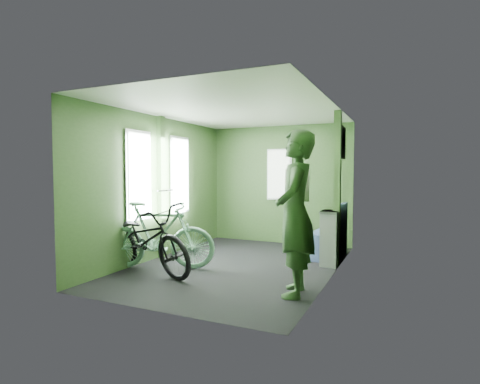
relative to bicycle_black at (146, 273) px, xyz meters
The scene contains 6 objects.
room 1.95m from the bicycle_black, 44.49° to the left, with size 4.00×4.02×2.31m.
bicycle_black is the anchor object (origin of this frame).
bicycle_mint 0.21m from the bicycle_black, 79.82° to the left, with size 0.47×1.66×1.00m, color #7EBC9A.
passenger 2.33m from the bicycle_black, ahead, with size 0.58×0.76×1.88m.
waste_box 2.72m from the bicycle_black, 33.33° to the left, with size 0.24×0.34×0.83m, color slate.
bench_seat 2.93m from the bicycle_black, 43.17° to the left, with size 0.51×0.86×0.89m.
Camera 1 is at (2.31, -5.02, 1.41)m, focal length 28.00 mm.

